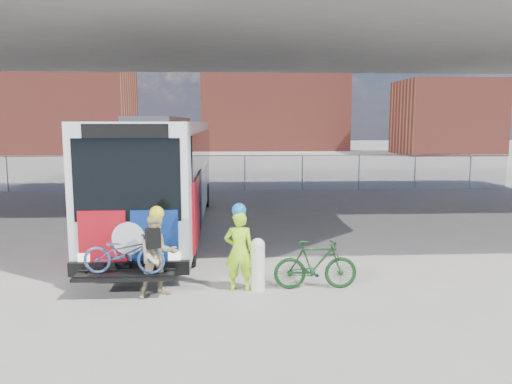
{
  "coord_description": "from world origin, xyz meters",
  "views": [
    {
      "loc": [
        0.11,
        -13.7,
        3.55
      ],
      "look_at": [
        0.9,
        0.08,
        1.6
      ],
      "focal_mm": 35.0,
      "sensor_mm": 36.0,
      "label": 1
    }
  ],
  "objects": [
    {
      "name": "cyclist_tan",
      "position": [
        -1.32,
        -3.77,
        0.89
      ],
      "size": [
        1.02,
        0.93,
        1.88
      ],
      "rotation": [
        0.0,
        0.0,
        0.42
      ],
      "color": "tan",
      "rests_on": "ground"
    },
    {
      "name": "chainlink_fence",
      "position": [
        0.0,
        12.0,
        1.42
      ],
      "size": [
        30.0,
        0.06,
        30.0
      ],
      "color": "gray",
      "rests_on": "ground"
    },
    {
      "name": "overpass",
      "position": [
        0.0,
        4.0,
        6.54
      ],
      "size": [
        40.0,
        16.0,
        7.95
      ],
      "color": "#605E59",
      "rests_on": "ground"
    },
    {
      "name": "bollard",
      "position": [
        0.73,
        -3.5,
        0.6
      ],
      "size": [
        0.29,
        0.29,
        1.13
      ],
      "color": "white",
      "rests_on": "ground"
    },
    {
      "name": "cyclist_hivis",
      "position": [
        0.34,
        -3.5,
        0.9
      ],
      "size": [
        0.64,
        0.44,
        1.88
      ],
      "rotation": [
        0.0,
        0.0,
        3.09
      ],
      "color": "#A9FF1A",
      "rests_on": "ground"
    },
    {
      "name": "bus",
      "position": [
        -2.0,
        2.83,
        2.11
      ],
      "size": [
        2.67,
        12.92,
        3.69
      ],
      "color": "silver",
      "rests_on": "ground"
    },
    {
      "name": "brick_buildings",
      "position": [
        1.23,
        48.23,
        5.42
      ],
      "size": [
        54.0,
        22.0,
        12.0
      ],
      "color": "brown",
      "rests_on": "ground"
    },
    {
      "name": "bike_parked",
      "position": [
        1.96,
        -3.5,
        0.53
      ],
      "size": [
        1.79,
        0.52,
        1.07
      ],
      "primitive_type": "imported",
      "rotation": [
        0.0,
        0.0,
        1.56
      ],
      "color": "#123916",
      "rests_on": "ground"
    },
    {
      "name": "smokestack",
      "position": [
        14.0,
        55.0,
        12.5
      ],
      "size": [
        2.2,
        2.2,
        25.0
      ],
      "primitive_type": "cylinder",
      "color": "brown",
      "rests_on": "ground"
    },
    {
      "name": "ground",
      "position": [
        0.0,
        0.0,
        0.0
      ],
      "size": [
        160.0,
        160.0,
        0.0
      ],
      "primitive_type": "plane",
      "color": "#9E9991",
      "rests_on": "ground"
    }
  ]
}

